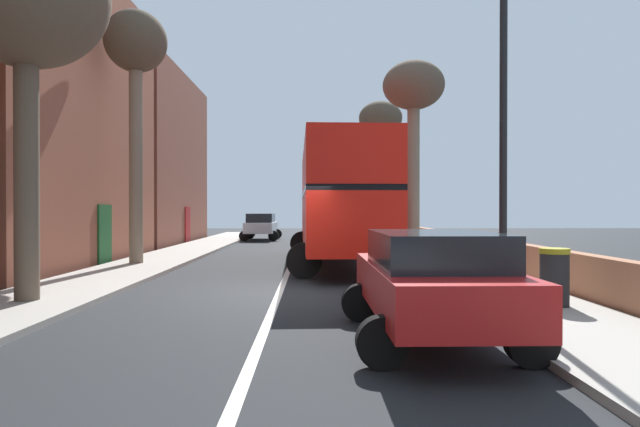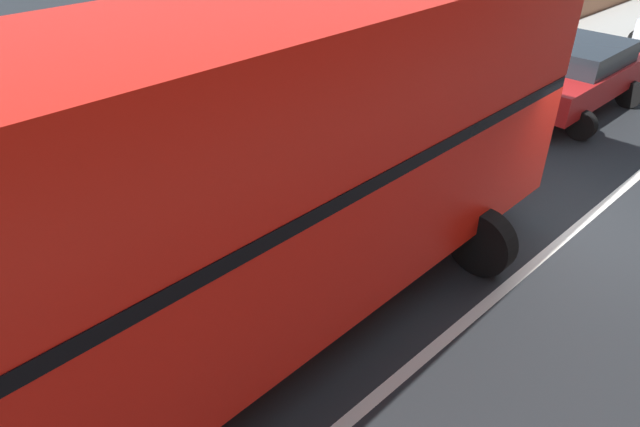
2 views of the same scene
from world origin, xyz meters
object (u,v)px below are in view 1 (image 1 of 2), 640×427
Objects in this scene: parked_car_white_right_0 at (345,228)px; parked_car_silver_left_4 at (261,225)px; parked_car_red_right_1 at (432,278)px; lamppost_right at (503,108)px; street_tree_left_0 at (136,57)px; double_decker_bus at (339,197)px; litter_bin_right at (554,277)px; street_tree_right_1 at (414,95)px; street_tree_right_3 at (380,124)px.

parked_car_white_right_0 is 1.08× the size of parked_car_silver_left_4.
lamppost_right reaches higher than parked_car_red_right_1.
parked_car_red_right_1 is 0.51× the size of street_tree_left_0.
street_tree_left_0 reaches higher than parked_car_red_right_1.
parked_car_white_right_0 is 0.73× the size of lamppost_right.
street_tree_left_0 is at bearing -174.97° from double_decker_bus.
parked_car_white_right_0 is 1.06× the size of parked_car_red_right_1.
double_decker_bus reaches higher than litter_bin_right.
street_tree_left_0 reaches higher than litter_bin_right.
litter_bin_right is (7.80, -23.44, -0.29)m from parked_car_silver_left_4.
street_tree_right_1 is at bearing 26.75° from street_tree_left_0.
parked_car_white_right_0 is at bearing 118.92° from street_tree_right_1.
parked_car_red_right_1 is 4.03× the size of litter_bin_right.
litter_bin_right is (2.80, -18.22, -0.28)m from parked_car_white_right_0.
street_tree_right_3 is at bearing 76.16° from double_decker_bus.
street_tree_left_0 is 12.92m from lamppost_right.
lamppost_right is at bearing -175.32° from litter_bin_right.
double_decker_bus is 10.38× the size of litter_bin_right.
parked_car_silver_left_4 is 0.68× the size of lamppost_right.
street_tree_right_1 is at bearing 86.05° from lamppost_right.
street_tree_right_3 is 1.31× the size of lamppost_right.
lamppost_right reaches higher than parked_car_silver_left_4.
street_tree_left_0 is 16.54m from street_tree_right_3.
parked_car_white_right_0 is 7.23m from parked_car_silver_left_4.
litter_bin_right is (0.51, -21.21, -6.32)m from street_tree_right_3.
parked_car_red_right_1 is at bearing -78.94° from parked_car_silver_left_4.
street_tree_left_0 is at bearing -99.97° from parked_car_silver_left_4.
street_tree_left_0 is 1.04× the size of street_tree_right_3.
parked_car_silver_left_4 is at bearing 105.85° from double_decker_bus.
parked_car_white_right_0 is 14.16m from street_tree_left_0.
street_tree_right_1 is 1.02× the size of street_tree_right_3.
street_tree_left_0 reaches higher than parked_car_silver_left_4.
street_tree_left_0 reaches higher than lamppost_right.
lamppost_right is (-0.49, -21.29, -3.17)m from street_tree_right_3.
street_tree_left_0 is 7.93× the size of litter_bin_right.
parked_car_white_right_0 is at bearing 85.22° from double_decker_bus.
parked_car_white_right_0 is at bearing 90.00° from parked_car_red_right_1.
litter_bin_right is at bearing -67.38° from double_decker_bus.
street_tree_right_3 is 7.65× the size of litter_bin_right.
double_decker_bus is 1.36× the size of street_tree_right_3.
street_tree_right_3 is (2.29, 2.99, 6.04)m from parked_car_white_right_0.
street_tree_right_1 reaches higher than street_tree_right_3.
parked_car_red_right_1 is 26.07m from parked_car_silver_left_4.
parked_car_red_right_1 is 0.69× the size of lamppost_right.
litter_bin_right is (2.80, 2.15, -0.26)m from parked_car_red_right_1.
street_tree_right_3 is at bearing 93.10° from street_tree_right_1.
double_decker_bus reaches higher than parked_car_silver_left_4.
street_tree_right_1 reaches higher than parked_car_white_right_0.
parked_car_red_right_1 is at bearing -85.76° from double_decker_bus.
street_tree_right_1 is 1.33× the size of lamppost_right.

